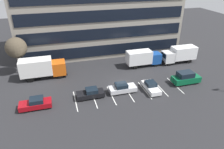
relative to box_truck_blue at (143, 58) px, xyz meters
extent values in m
plane|color=#262628|center=(-6.17, -5.47, -1.83)|extent=(120.00, 120.00, 0.00)
cube|color=gray|center=(-6.17, 12.53, 5.37)|extent=(35.42, 13.67, 14.40)
cube|color=black|center=(-6.17, 5.64, 0.15)|extent=(34.01, 0.16, 2.30)
cube|color=black|center=(-6.17, 5.64, 3.75)|extent=(34.01, 0.16, 2.30)
cube|color=black|center=(-6.17, 5.64, 7.35)|extent=(34.01, 0.16, 2.30)
cube|color=silver|center=(-14.57, -8.70, -1.83)|extent=(0.14, 5.40, 0.01)
cube|color=silver|center=(-11.77, -8.70, -1.83)|extent=(0.14, 5.40, 0.01)
cube|color=silver|center=(-8.97, -8.70, -1.83)|extent=(0.14, 5.40, 0.01)
cube|color=silver|center=(-6.17, -8.70, -1.83)|extent=(0.14, 5.40, 0.01)
cube|color=silver|center=(-3.37, -8.70, -1.83)|extent=(0.14, 5.40, 0.01)
cube|color=silver|center=(-0.57, -8.70, -1.83)|extent=(0.14, 5.40, 0.01)
cube|color=silver|center=(2.23, -8.70, -1.83)|extent=(0.14, 5.40, 0.01)
cube|color=#194799|center=(2.56, 0.00, -0.34)|extent=(2.05, 2.23, 2.05)
cube|color=black|center=(3.56, 0.00, 0.06)|extent=(0.06, 1.88, 0.90)
cube|color=white|center=(-0.89, 0.00, 0.17)|extent=(4.84, 2.33, 2.51)
cube|color=black|center=(3.63, 0.00, -1.23)|extent=(0.19, 2.23, 0.37)
cylinder|color=black|center=(2.56, 0.96, -1.37)|extent=(0.93, 0.28, 0.93)
cylinder|color=black|center=(2.56, -0.96, -1.37)|extent=(0.93, 0.28, 0.93)
cylinder|color=black|center=(-1.86, 0.96, -1.37)|extent=(0.93, 0.28, 0.93)
cylinder|color=black|center=(-1.86, -0.96, -1.37)|extent=(0.93, 0.28, 0.93)
cube|color=white|center=(5.35, -0.34, -0.31)|extent=(2.09, 2.28, 2.09)
cube|color=black|center=(4.32, -0.34, 0.11)|extent=(0.06, 1.92, 0.92)
cube|color=white|center=(8.87, -0.34, 0.21)|extent=(4.95, 2.38, 2.57)
cube|color=black|center=(4.25, -0.34, -1.22)|extent=(0.19, 2.28, 0.38)
cylinder|color=black|center=(5.35, -1.32, -1.36)|extent=(0.95, 0.29, 0.95)
cylinder|color=black|center=(5.35, 0.64, -1.36)|extent=(0.95, 0.29, 0.95)
cylinder|color=black|center=(9.86, -1.32, -1.36)|extent=(0.95, 0.29, 0.95)
cylinder|color=black|center=(9.86, 0.64, -1.36)|extent=(0.95, 0.29, 0.95)
cube|color=#D85914|center=(-16.30, 0.24, -0.16)|extent=(2.30, 2.51, 2.30)
cube|color=black|center=(-15.17, 0.24, 0.30)|extent=(0.06, 2.11, 1.01)
cube|color=white|center=(-20.17, 0.24, 0.42)|extent=(5.44, 2.62, 2.83)
cube|color=black|center=(-15.09, 0.24, -1.15)|extent=(0.21, 2.51, 0.42)
cylinder|color=black|center=(-16.30, 1.32, -1.31)|extent=(1.05, 0.31, 1.05)
cylinder|color=black|center=(-16.30, -0.84, -1.31)|extent=(1.05, 0.31, 1.05)
cylinder|color=black|center=(-21.26, 1.32, -1.31)|extent=(1.05, 0.31, 1.05)
cylinder|color=black|center=(-21.26, -0.84, -1.31)|extent=(1.05, 0.31, 1.05)
cube|color=white|center=(-2.48, -9.08, -1.26)|extent=(1.75, 4.18, 0.68)
cube|color=black|center=(-2.48, -8.87, -0.63)|extent=(1.54, 1.76, 0.58)
cylinder|color=black|center=(-1.72, -10.41, -1.54)|extent=(0.21, 0.58, 0.58)
cylinder|color=black|center=(-3.24, -10.41, -1.54)|extent=(0.21, 0.58, 0.58)
cylinder|color=black|center=(-1.72, -7.74, -1.54)|extent=(0.21, 0.58, 0.58)
cylinder|color=black|center=(-3.24, -7.74, -1.54)|extent=(0.21, 0.58, 0.58)
cube|color=#0C5933|center=(4.32, -8.44, -1.05)|extent=(4.76, 2.02, 0.98)
cube|color=black|center=(4.08, -8.44, -0.12)|extent=(2.62, 1.77, 0.88)
cylinder|color=black|center=(5.84, -7.55, -1.48)|extent=(0.70, 0.23, 0.70)
cylinder|color=black|center=(5.84, -9.32, -1.48)|extent=(0.70, 0.23, 0.70)
cylinder|color=black|center=(2.80, -7.55, -1.48)|extent=(0.70, 0.23, 0.70)
cylinder|color=black|center=(2.80, -9.32, -1.48)|extent=(0.70, 0.23, 0.70)
cube|color=silver|center=(-7.00, -8.20, -1.24)|extent=(4.35, 1.82, 0.71)
cube|color=black|center=(-7.22, -8.20, -0.58)|extent=(1.83, 1.60, 0.61)
cylinder|color=black|center=(-5.61, -7.41, -1.53)|extent=(0.61, 0.22, 0.61)
cylinder|color=black|center=(-5.61, -8.99, -1.53)|extent=(0.61, 0.22, 0.61)
cylinder|color=black|center=(-8.40, -7.41, -1.53)|extent=(0.61, 0.22, 0.61)
cylinder|color=black|center=(-8.40, -8.99, -1.53)|extent=(0.61, 0.22, 0.61)
cube|color=black|center=(-12.20, -8.32, -1.26)|extent=(4.20, 1.76, 0.68)
cube|color=black|center=(-11.99, -8.32, -0.62)|extent=(1.76, 1.55, 0.59)
cylinder|color=black|center=(-13.54, -9.08, -1.54)|extent=(0.59, 0.21, 0.59)
cylinder|color=black|center=(-13.54, -7.56, -1.54)|extent=(0.59, 0.21, 0.59)
cylinder|color=black|center=(-10.86, -9.08, -1.54)|extent=(0.59, 0.21, 0.59)
cylinder|color=black|center=(-10.86, -7.56, -1.54)|extent=(0.59, 0.21, 0.59)
cube|color=maroon|center=(-20.14, -8.87, -1.23)|extent=(4.41, 1.84, 0.72)
cube|color=black|center=(-19.92, -8.87, -0.56)|extent=(1.85, 1.62, 0.61)
cylinder|color=black|center=(-21.55, -9.67, -1.53)|extent=(0.61, 0.23, 0.61)
cylinder|color=black|center=(-21.55, -8.07, -1.53)|extent=(0.61, 0.23, 0.61)
cylinder|color=black|center=(-18.73, -9.67, -1.53)|extent=(0.61, 0.23, 0.61)
cylinder|color=black|center=(-18.73, -8.07, -1.53)|extent=(0.61, 0.23, 0.61)
cylinder|color=#473323|center=(-23.17, 3.16, -0.02)|extent=(0.28, 0.28, 3.64)
sphere|color=#4C4233|center=(-23.17, 3.16, 3.26)|extent=(3.70, 3.70, 3.70)
camera|label=1|loc=(-16.34, -34.94, 16.03)|focal=33.38mm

